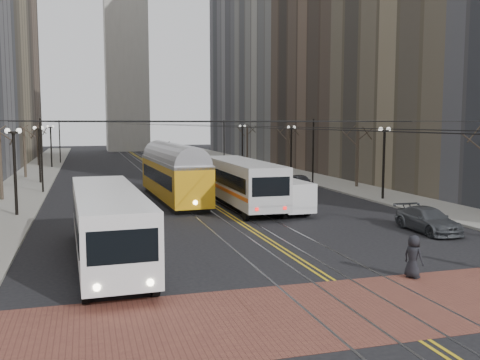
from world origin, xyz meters
TOP-DOWN VIEW (x-y plane):
  - ground at (0.00, 0.00)m, footprint 260.00×260.00m
  - sidewalk_left at (-15.00, 45.00)m, footprint 5.00×140.00m
  - sidewalk_right at (15.00, 45.00)m, footprint 5.00×140.00m
  - crosswalk_band at (0.00, -4.00)m, footprint 25.00×6.00m
  - streetcar_rails at (0.00, 45.00)m, footprint 4.80×130.00m
  - centre_lines at (0.00, 45.00)m, footprint 0.42×130.00m
  - building_right_mid at (25.50, 46.00)m, footprint 16.00×20.00m
  - building_right_midfar at (27.50, 66.00)m, footprint 20.00×20.00m
  - building_right_far at (25.50, 86.00)m, footprint 16.00×20.00m
  - lamp_posts at (-0.00, 28.75)m, footprint 27.60×57.20m
  - street_trees at (0.00, 35.25)m, footprint 31.68×53.28m
  - trolley_wires at (0.00, 34.83)m, footprint 25.96×120.00m
  - transit_bus at (-8.35, 4.37)m, footprint 3.17×13.13m
  - streetcar at (-2.50, 22.64)m, footprint 3.33×15.08m
  - rear_bus at (1.80, 17.76)m, footprint 3.00×13.22m
  - cargo_van at (4.00, 14.27)m, footprint 2.21×5.29m
  - sedan_grey at (10.30, 26.92)m, footprint 1.65×4.00m
  - sedan_silver at (4.00, 42.42)m, footprint 1.84×4.47m
  - sedan_parked at (9.50, 6.20)m, footprint 2.04×4.83m
  - pedestrian_a at (3.32, -1.50)m, footprint 0.82×0.99m

SIDE VIEW (x-z plane):
  - ground at x=0.00m, z-range 0.00..0.00m
  - streetcar_rails at x=0.00m, z-range 0.00..0.01m
  - crosswalk_band at x=0.00m, z-range 0.00..0.01m
  - centre_lines at x=0.00m, z-range 0.01..0.01m
  - sidewalk_left at x=-15.00m, z-range 0.00..0.15m
  - sidewalk_right at x=15.00m, z-range 0.00..0.15m
  - sedan_grey at x=10.30m, z-range 0.00..1.36m
  - sedan_parked at x=9.50m, z-range 0.00..1.39m
  - sedan_silver at x=4.00m, z-range 0.00..1.44m
  - pedestrian_a at x=3.32m, z-range 0.01..1.75m
  - cargo_van at x=4.00m, z-range 0.00..2.30m
  - transit_bus at x=-8.35m, z-range 0.00..3.26m
  - rear_bus at x=1.80m, z-range 0.00..3.44m
  - streetcar at x=-2.50m, z-range 0.00..3.53m
  - street_trees at x=0.00m, z-range 0.00..5.60m
  - lamp_posts at x=0.00m, z-range 0.00..5.60m
  - trolley_wires at x=0.00m, z-range 0.47..7.07m
  - building_right_mid at x=25.50m, z-range 0.00..34.00m
  - building_right_far at x=25.50m, z-range 0.00..40.00m
  - building_right_midfar at x=27.50m, z-range 0.00..52.00m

